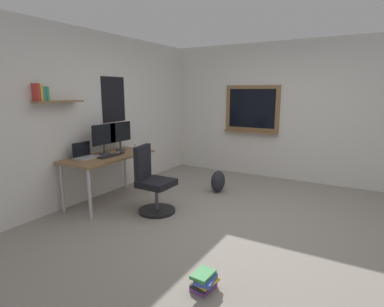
# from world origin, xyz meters

# --- Properties ---
(ground_plane) EXTENTS (5.20, 5.20, 0.00)m
(ground_plane) POSITION_xyz_m (0.00, 0.00, 0.00)
(ground_plane) COLOR gray
(ground_plane) RESTS_ON ground
(wall_back) EXTENTS (5.00, 0.30, 2.60)m
(wall_back) POSITION_xyz_m (-0.00, 2.45, 1.30)
(wall_back) COLOR silver
(wall_back) RESTS_ON ground
(wall_right) EXTENTS (0.22, 5.00, 2.60)m
(wall_right) POSITION_xyz_m (2.45, 0.03, 1.30)
(wall_right) COLOR silver
(wall_right) RESTS_ON ground
(desk) EXTENTS (1.41, 0.67, 0.73)m
(desk) POSITION_xyz_m (-0.24, 2.03, 0.66)
(desk) COLOR olive
(desk) RESTS_ON ground
(office_chair) EXTENTS (0.52, 0.53, 0.95)m
(office_chair) POSITION_xyz_m (-0.25, 1.21, 0.41)
(office_chair) COLOR black
(office_chair) RESTS_ON ground
(laptop) EXTENTS (0.31, 0.21, 0.23)m
(laptop) POSITION_xyz_m (-0.56, 2.19, 0.79)
(laptop) COLOR #ADAFB5
(laptop) RESTS_ON desk
(monitor_primary) EXTENTS (0.46, 0.17, 0.46)m
(monitor_primary) POSITION_xyz_m (-0.21, 2.14, 1.00)
(monitor_primary) COLOR #38383D
(monitor_primary) RESTS_ON desk
(monitor_secondary) EXTENTS (0.46, 0.17, 0.46)m
(monitor_secondary) POSITION_xyz_m (0.15, 2.14, 1.00)
(monitor_secondary) COLOR #38383D
(monitor_secondary) RESTS_ON desk
(keyboard) EXTENTS (0.37, 0.13, 0.02)m
(keyboard) POSITION_xyz_m (-0.31, 1.95, 0.74)
(keyboard) COLOR black
(keyboard) RESTS_ON desk
(computer_mouse) EXTENTS (0.10, 0.06, 0.03)m
(computer_mouse) POSITION_xyz_m (-0.03, 1.95, 0.75)
(computer_mouse) COLOR #262628
(computer_mouse) RESTS_ON desk
(coffee_mug) EXTENTS (0.08, 0.08, 0.09)m
(coffee_mug) POSITION_xyz_m (0.36, 2.00, 0.78)
(coffee_mug) COLOR silver
(coffee_mug) RESTS_ON desk
(backpack) EXTENTS (0.32, 0.22, 0.37)m
(backpack) POSITION_xyz_m (1.01, 0.79, 0.18)
(backpack) COLOR #232328
(backpack) RESTS_ON ground
(book_stack_on_floor) EXTENTS (0.25, 0.21, 0.15)m
(book_stack_on_floor) POSITION_xyz_m (-1.45, -0.26, 0.08)
(book_stack_on_floor) COLOR #7A3D99
(book_stack_on_floor) RESTS_ON ground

